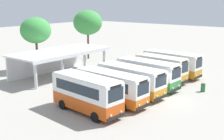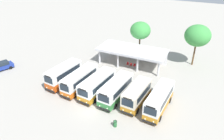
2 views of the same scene
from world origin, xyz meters
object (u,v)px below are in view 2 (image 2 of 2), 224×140
at_px(litter_bin_apron, 115,124).
at_px(city_bus_middle_cream, 97,84).
at_px(city_bus_second_in_row, 80,79).
at_px(waiting_chair_second_from_end, 131,65).
at_px(city_bus_fourth_amber, 116,89).
at_px(waiting_chair_middle_seat, 134,65).
at_px(city_bus_fifth_blue, 137,94).
at_px(waiting_chair_end_by_column, 128,64).
at_px(parked_car_flank, 2,66).
at_px(city_bus_nearest_orange, 64,74).
at_px(city_bus_far_end_green, 159,99).

bearing_deg(litter_bin_apron, city_bus_middle_cream, 135.30).
relative_size(city_bus_second_in_row, waiting_chair_second_from_end, 9.38).
distance_m(city_bus_fourth_amber, waiting_chair_second_from_end, 11.22).
distance_m(city_bus_fourth_amber, waiting_chair_middle_seat, 11.19).
bearing_deg(city_bus_fifth_blue, waiting_chair_end_by_column, 117.98).
distance_m(parked_car_flank, litter_bin_apron, 26.96).
distance_m(city_bus_nearest_orange, city_bus_middle_cream, 6.67).
height_order(parked_car_flank, waiting_chair_end_by_column, parked_car_flank).
bearing_deg(city_bus_middle_cream, waiting_chair_middle_seat, 78.38).
distance_m(waiting_chair_end_by_column, waiting_chair_middle_seat, 1.47).
relative_size(waiting_chair_second_from_end, waiting_chair_middle_seat, 1.00).
xyz_separation_m(city_bus_middle_cream, waiting_chair_end_by_column, (0.79, 11.06, -1.19)).
bearing_deg(city_bus_second_in_row, litter_bin_apron, -32.58).
height_order(city_bus_nearest_orange, waiting_chair_second_from_end, city_bus_nearest_orange).
height_order(city_bus_nearest_orange, waiting_chair_middle_seat, city_bus_nearest_orange).
distance_m(city_bus_far_end_green, waiting_chair_middle_seat, 13.31).
relative_size(city_bus_middle_cream, waiting_chair_middle_seat, 9.21).
xyz_separation_m(city_bus_second_in_row, city_bus_far_end_green, (13.32, 0.15, 0.05)).
bearing_deg(litter_bin_apron, city_bus_fourth_amber, 113.58).
distance_m(city_bus_second_in_row, city_bus_middle_cream, 3.33).
height_order(parked_car_flank, waiting_chair_middle_seat, parked_car_flank).
bearing_deg(city_bus_nearest_orange, city_bus_far_end_green, 0.18).
relative_size(city_bus_fourth_amber, city_bus_fifth_blue, 1.16).
height_order(city_bus_nearest_orange, city_bus_middle_cream, city_bus_nearest_orange).
relative_size(city_bus_middle_cream, city_bus_fourth_amber, 1.03).
distance_m(city_bus_fifth_blue, waiting_chair_middle_seat, 11.91).
distance_m(parked_car_flank, waiting_chair_end_by_column, 24.65).
relative_size(city_bus_fifth_blue, parked_car_flank, 1.49).
relative_size(city_bus_fifth_blue, city_bus_far_end_green, 0.84).
height_order(city_bus_second_in_row, city_bus_fifth_blue, city_bus_fifth_blue).
xyz_separation_m(city_bus_nearest_orange, parked_car_flank, (-14.06, -1.17, -1.02)).
height_order(city_bus_fourth_amber, city_bus_far_end_green, city_bus_far_end_green).
height_order(waiting_chair_end_by_column, litter_bin_apron, litter_bin_apron).
distance_m(city_bus_nearest_orange, parked_car_flank, 14.14).
distance_m(city_bus_far_end_green, waiting_chair_end_by_column, 14.26).
distance_m(city_bus_middle_cream, city_bus_fifth_blue, 6.66).
bearing_deg(waiting_chair_second_from_end, waiting_chair_middle_seat, 4.65).
height_order(parked_car_flank, litter_bin_apron, parked_car_flank).
bearing_deg(waiting_chair_middle_seat, city_bus_second_in_row, -117.13).
height_order(city_bus_far_end_green, parked_car_flank, city_bus_far_end_green).
xyz_separation_m(city_bus_nearest_orange, city_bus_fifth_blue, (13.32, -0.18, -0.09)).
distance_m(city_bus_far_end_green, parked_car_flank, 30.75).
relative_size(city_bus_nearest_orange, city_bus_far_end_green, 0.93).
relative_size(city_bus_fourth_amber, litter_bin_apron, 8.56).
distance_m(city_bus_fifth_blue, waiting_chair_end_by_column, 12.57).
bearing_deg(city_bus_middle_cream, parked_car_flank, -177.29).
distance_m(city_bus_nearest_orange, city_bus_far_end_green, 16.65).
xyz_separation_m(city_bus_fourth_amber, waiting_chair_second_from_end, (-1.80, 11.01, -1.24)).
xyz_separation_m(city_bus_fourth_amber, city_bus_fifth_blue, (3.33, 0.07, 0.00)).
height_order(city_bus_fourth_amber, parked_car_flank, city_bus_fourth_amber).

